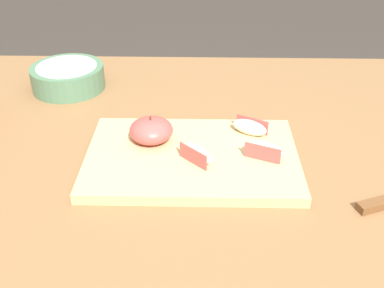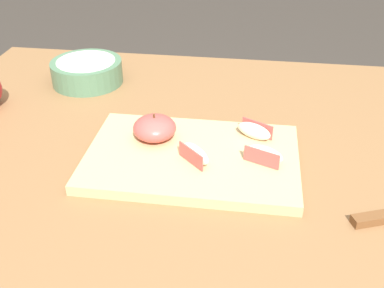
{
  "view_description": "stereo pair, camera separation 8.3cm",
  "coord_description": "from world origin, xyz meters",
  "px_view_note": "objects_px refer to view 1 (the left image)",
  "views": [
    {
      "loc": [
        0.01,
        -0.79,
        1.24
      ],
      "look_at": [
        -0.01,
        -0.09,
        0.79
      ],
      "focal_mm": 43.44,
      "sensor_mm": 36.0,
      "label": 1
    },
    {
      "loc": [
        0.09,
        -0.78,
        1.24
      ],
      "look_at": [
        -0.01,
        -0.09,
        0.79
      ],
      "focal_mm": 43.44,
      "sensor_mm": 36.0,
      "label": 2
    }
  ],
  "objects_px": {
    "apple_wedge_right": "(264,150)",
    "apple_wedge_middle": "(198,153)",
    "apple_wedge_front": "(250,127)",
    "apple_half_skin_up": "(151,130)",
    "paring_knife": "(384,203)",
    "ceramic_fruit_bowl": "(68,77)",
    "cutting_board": "(192,158)"
  },
  "relations": [
    {
      "from": "apple_wedge_right",
      "to": "apple_wedge_middle",
      "type": "relative_size",
      "value": 1.11
    },
    {
      "from": "apple_wedge_front",
      "to": "apple_wedge_right",
      "type": "bearing_deg",
      "value": -76.33
    },
    {
      "from": "apple_wedge_middle",
      "to": "paring_knife",
      "type": "height_order",
      "value": "apple_wedge_middle"
    },
    {
      "from": "apple_half_skin_up",
      "to": "paring_knife",
      "type": "distance_m",
      "value": 0.42
    },
    {
      "from": "apple_half_skin_up",
      "to": "apple_wedge_middle",
      "type": "distance_m",
      "value": 0.11
    },
    {
      "from": "ceramic_fruit_bowl",
      "to": "apple_wedge_middle",
      "type": "bearing_deg",
      "value": -46.68
    },
    {
      "from": "cutting_board",
      "to": "ceramic_fruit_bowl",
      "type": "distance_m",
      "value": 0.43
    },
    {
      "from": "cutting_board",
      "to": "apple_half_skin_up",
      "type": "relative_size",
      "value": 4.71
    },
    {
      "from": "paring_knife",
      "to": "cutting_board",
      "type": "bearing_deg",
      "value": 159.41
    },
    {
      "from": "apple_wedge_front",
      "to": "paring_knife",
      "type": "relative_size",
      "value": 0.46
    },
    {
      "from": "apple_wedge_front",
      "to": "paring_knife",
      "type": "distance_m",
      "value": 0.28
    },
    {
      "from": "apple_wedge_front",
      "to": "apple_wedge_middle",
      "type": "xyz_separation_m",
      "value": [
        -0.1,
        -0.09,
        0.0
      ]
    },
    {
      "from": "apple_wedge_middle",
      "to": "apple_wedge_right",
      "type": "bearing_deg",
      "value": 7.2
    },
    {
      "from": "cutting_board",
      "to": "apple_wedge_middle",
      "type": "distance_m",
      "value": 0.04
    },
    {
      "from": "cutting_board",
      "to": "apple_wedge_front",
      "type": "relative_size",
      "value": 5.36
    },
    {
      "from": "apple_half_skin_up",
      "to": "paring_knife",
      "type": "height_order",
      "value": "apple_half_skin_up"
    },
    {
      "from": "apple_wedge_right",
      "to": "paring_knife",
      "type": "distance_m",
      "value": 0.21
    },
    {
      "from": "paring_knife",
      "to": "apple_wedge_right",
      "type": "bearing_deg",
      "value": 149.29
    },
    {
      "from": "apple_half_skin_up",
      "to": "paring_knife",
      "type": "bearing_deg",
      "value": -22.31
    },
    {
      "from": "apple_wedge_right",
      "to": "apple_wedge_middle",
      "type": "distance_m",
      "value": 0.12
    },
    {
      "from": "apple_half_skin_up",
      "to": "cutting_board",
      "type": "bearing_deg",
      "value": -28.84
    },
    {
      "from": "apple_wedge_front",
      "to": "apple_wedge_middle",
      "type": "height_order",
      "value": "same"
    },
    {
      "from": "ceramic_fruit_bowl",
      "to": "paring_knife",
      "type": "bearing_deg",
      "value": -34.73
    },
    {
      "from": "apple_wedge_middle",
      "to": "ceramic_fruit_bowl",
      "type": "height_order",
      "value": "ceramic_fruit_bowl"
    },
    {
      "from": "apple_wedge_front",
      "to": "ceramic_fruit_bowl",
      "type": "relative_size",
      "value": 0.42
    },
    {
      "from": "apple_wedge_front",
      "to": "apple_wedge_middle",
      "type": "bearing_deg",
      "value": -136.46
    },
    {
      "from": "apple_wedge_front",
      "to": "cutting_board",
      "type": "bearing_deg",
      "value": -147.14
    },
    {
      "from": "apple_wedge_right",
      "to": "ceramic_fruit_bowl",
      "type": "xyz_separation_m",
      "value": [
        -0.43,
        0.32,
        -0.0
      ]
    },
    {
      "from": "paring_knife",
      "to": "ceramic_fruit_bowl",
      "type": "xyz_separation_m",
      "value": [
        -0.61,
        0.43,
        0.02
      ]
    },
    {
      "from": "apple_half_skin_up",
      "to": "apple_wedge_middle",
      "type": "relative_size",
      "value": 1.24
    },
    {
      "from": "apple_wedge_right",
      "to": "apple_half_skin_up",
      "type": "bearing_deg",
      "value": 166.1
    },
    {
      "from": "ceramic_fruit_bowl",
      "to": "cutting_board",
      "type": "bearing_deg",
      "value": -45.57
    }
  ]
}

